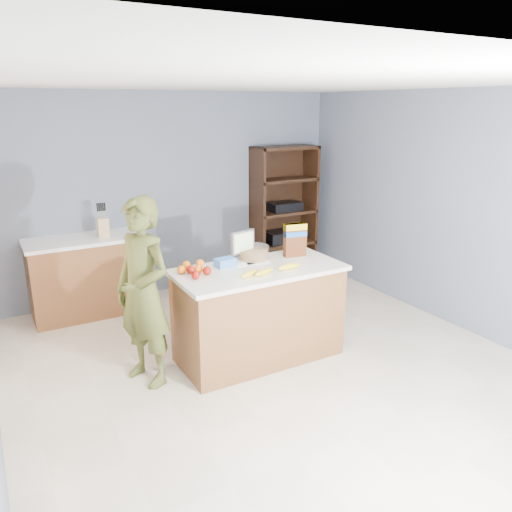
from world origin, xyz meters
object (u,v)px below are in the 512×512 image
shelving_unit (282,214)px  counter_peninsula (259,317)px  person (143,293)px  tv (243,243)px  cereal_box (295,237)px

shelving_unit → counter_peninsula: bearing=-127.1°
person → tv: bearing=77.7°
shelving_unit → cereal_box: shelving_unit is taller
person → cereal_box: 1.57m
person → shelving_unit: bearing=103.9°
person → cereal_box: (1.54, 0.03, 0.27)m
person → cereal_box: size_ratio=4.97×
counter_peninsula → person: person is taller
cereal_box → counter_peninsula: bearing=-163.3°
person → cereal_box: person is taller
tv → cereal_box: (0.49, -0.16, 0.03)m
counter_peninsula → person: (-1.05, 0.11, 0.40)m
shelving_unit → person: (-2.60, -1.94, -0.05)m
counter_peninsula → cereal_box: size_ratio=4.75×
person → cereal_box: bearing=68.5°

